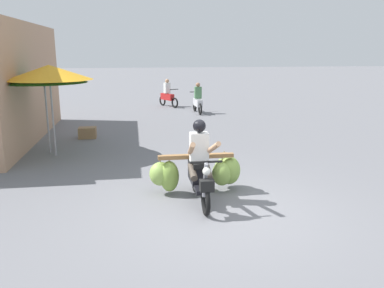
{
  "coord_description": "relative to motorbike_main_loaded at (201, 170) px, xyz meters",
  "views": [
    {
      "loc": [
        -1.47,
        -6.42,
        2.81
      ],
      "look_at": [
        -0.29,
        1.46,
        0.9
      ],
      "focal_mm": 36.64,
      "sensor_mm": 36.0,
      "label": 1
    }
  ],
  "objects": [
    {
      "name": "ground_plane",
      "position": [
        0.21,
        -0.83,
        -0.51
      ],
      "size": [
        120.0,
        120.0,
        0.0
      ],
      "primitive_type": "plane",
      "color": "slate"
    },
    {
      "name": "motorbike_main_loaded",
      "position": [
        0.0,
        0.0,
        0.0
      ],
      "size": [
        1.89,
        1.81,
        1.58
      ],
      "color": "black",
      "rests_on": "ground"
    },
    {
      "name": "motorbike_distant_ahead_left",
      "position": [
        0.46,
        12.66,
        0.06
      ],
      "size": [
        0.91,
        1.45,
        1.4
      ],
      "color": "black",
      "rests_on": "ground"
    },
    {
      "name": "motorbike_distant_ahead_right",
      "position": [
        1.62,
        10.25,
        0.06
      ],
      "size": [
        0.5,
        1.62,
        1.4
      ],
      "color": "black",
      "rests_on": "ground"
    },
    {
      "name": "market_umbrella_near_shop",
      "position": [
        -3.42,
        3.54,
        1.74
      ],
      "size": [
        2.23,
        2.23,
        2.44
      ],
      "color": "#99999E",
      "rests_on": "ground"
    },
    {
      "name": "market_umbrella_further_along",
      "position": [
        -3.64,
        3.92,
        1.65
      ],
      "size": [
        2.31,
        2.31,
        2.37
      ],
      "color": "#99999E",
      "rests_on": "ground"
    },
    {
      "name": "produce_crate",
      "position": [
        -2.79,
        5.67,
        -0.33
      ],
      "size": [
        0.56,
        0.4,
        0.36
      ],
      "primitive_type": "cube",
      "color": "olive",
      "rests_on": "ground"
    }
  ]
}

